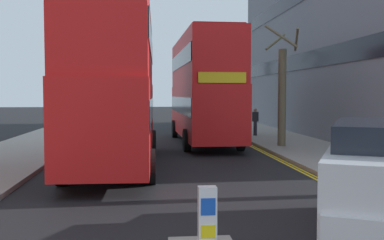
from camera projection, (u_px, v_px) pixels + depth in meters
The scene contains 12 objects.
sidewalk_right at pixel (317, 152), 19.89m from camera, with size 4.00×80.00×0.14m, color gray.
sidewalk_left at pixel (10, 156), 18.61m from camera, with size 4.00×80.00×0.14m, color gray.
kerb_line_outer at pixel (284, 161), 17.70m from camera, with size 0.10×56.00×0.01m, color yellow.
kerb_line_inner at pixel (280, 161), 17.69m from camera, with size 0.10×56.00×0.01m, color yellow.
keep_left_bollard at pixel (207, 226), 6.92m from camera, with size 0.36×0.28×1.11m.
double_decker_bus_away at pixel (116, 82), 16.21m from camera, with size 2.97×10.86×5.64m.
double_decker_bus_oncoming at pixel (203, 86), 23.97m from camera, with size 2.96×10.85×5.64m.
pedestrian_far at pixel (255, 121), 27.08m from camera, with size 0.34×0.22×1.62m.
street_tree_near at pixel (237, 89), 32.40m from camera, with size 2.11×2.09×5.91m.
street_tree_far at pixel (282, 92), 21.61m from camera, with size 1.85×1.82×5.68m.
street_tree_distant at pixel (229, 88), 41.79m from camera, with size 1.91×1.83×6.68m.
townhouse_terrace_right at pixel (373, 40), 29.00m from camera, with size 10.08×28.00×12.12m.
Camera 1 is at (-0.91, -3.14, 2.61)m, focal length 42.51 mm.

